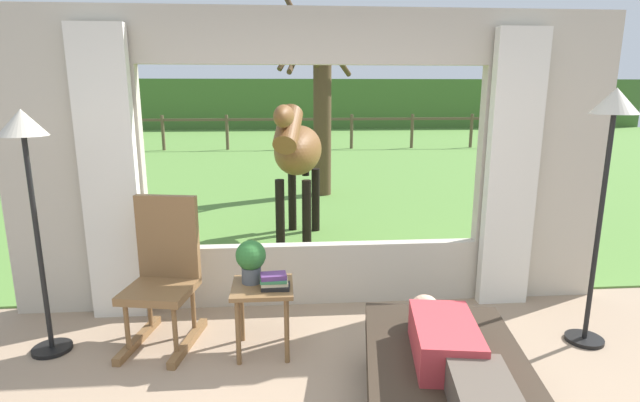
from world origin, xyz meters
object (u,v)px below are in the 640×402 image
side_table (263,297)px  book_stack (274,281)px  potted_plant (251,259)px  pasture_tree (320,108)px  reclining_person (457,361)px  rocking_chair (164,272)px  floor_lamp_right (610,141)px  floor_lamp_left (27,160)px  horse (297,152)px

side_table → book_stack: 0.18m
potted_plant → pasture_tree: bearing=80.2°
reclining_person → rocking_chair: (-1.80, 1.35, 0.02)m
reclining_person → pasture_tree: bearing=100.7°
reclining_person → potted_plant: bearing=143.2°
rocking_chair → floor_lamp_right: floor_lamp_right is taller
reclining_person → floor_lamp_right: (1.42, 1.04, 1.02)m
potted_plant → floor_lamp_right: 2.68m
rocking_chair → pasture_tree: bearing=83.8°
reclining_person → book_stack: size_ratio=6.72×
potted_plant → reclining_person: bearing=-45.8°
floor_lamp_left → pasture_tree: pasture_tree is taller
floor_lamp_left → side_table: bearing=-4.7°
pasture_tree → horse: bearing=-100.0°
rocking_chair → potted_plant: rocking_chair is taller
reclining_person → pasture_tree: size_ratio=0.42×
book_stack → floor_lamp_left: bearing=173.6°
potted_plant → horse: size_ratio=0.18×
floor_lamp_left → potted_plant: bearing=-2.6°
rocking_chair → pasture_tree: 5.53m
floor_lamp_right → side_table: bearing=178.7°
reclining_person → horse: size_ratio=0.79×
potted_plant → rocking_chair: bearing=163.9°
horse → pasture_tree: (0.50, 2.82, 0.42)m
rocking_chair → pasture_tree: (1.60, 5.19, 1.03)m
rocking_chair → pasture_tree: size_ratio=0.33×
floor_lamp_right → horse: floor_lamp_right is taller
rocking_chair → side_table: size_ratio=2.15×
side_table → pasture_tree: pasture_tree is taller
book_stack → pasture_tree: size_ratio=0.06×
pasture_tree → reclining_person: bearing=-88.3°
pasture_tree → potted_plant: bearing=-99.8°
floor_lamp_left → floor_lamp_right: floor_lamp_right is taller
floor_lamp_left → book_stack: bearing=-6.4°
floor_lamp_left → pasture_tree: (2.43, 5.32, 0.14)m
rocking_chair → side_table: bearing=-7.7°
rocking_chair → side_table: 0.80m
floor_lamp_left → floor_lamp_right: size_ratio=0.93×
rocking_chair → floor_lamp_right: bearing=5.5°
rocking_chair → book_stack: size_ratio=5.24×
floor_lamp_right → horse: 3.44m
potted_plant → floor_lamp_left: size_ratio=0.18×
floor_lamp_right → reclining_person: bearing=-143.7°
reclining_person → rocking_chair: 2.25m
side_table → reclining_person: bearing=-46.4°
book_stack → floor_lamp_left: size_ratio=0.12×
floor_lamp_right → horse: bearing=128.3°
side_table → book_stack: (0.09, -0.06, 0.15)m
reclining_person → rocking_chair: rocking_chair is taller
floor_lamp_left → horse: floor_lamp_left is taller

